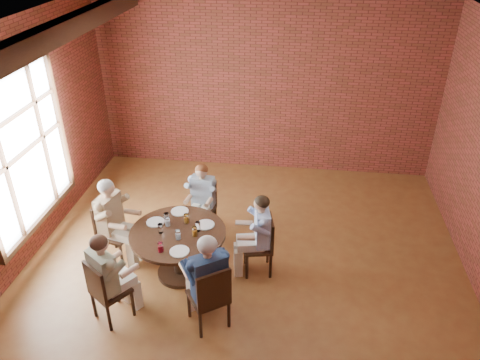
# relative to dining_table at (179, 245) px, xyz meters

# --- Properties ---
(floor) EXTENTS (7.00, 7.00, 0.00)m
(floor) POSITION_rel_dining_table_xyz_m (0.90, 0.00, -0.53)
(floor) COLOR brown
(floor) RESTS_ON ground
(ceiling) EXTENTS (7.00, 7.00, 0.00)m
(ceiling) POSITION_rel_dining_table_xyz_m (0.90, 0.00, 2.87)
(ceiling) COLOR beige
(ceiling) RESTS_ON wall_back
(wall_back) EXTENTS (7.00, 0.00, 7.00)m
(wall_back) POSITION_rel_dining_table_xyz_m (0.90, 3.50, 1.17)
(wall_back) COLOR maroon
(wall_back) RESTS_ON ground
(wall_left) EXTENTS (0.00, 7.00, 7.00)m
(wall_left) POSITION_rel_dining_table_xyz_m (-2.35, 0.00, 1.17)
(wall_left) COLOR maroon
(wall_left) RESTS_ON ground
(ceiling_beam) EXTENTS (0.22, 6.90, 0.26)m
(ceiling_beam) POSITION_rel_dining_table_xyz_m (-1.55, 0.00, 2.74)
(ceiling_beam) COLOR #341E11
(ceiling_beam) RESTS_ON ceiling
(window) EXTENTS (0.10, 2.16, 2.36)m
(window) POSITION_rel_dining_table_xyz_m (-2.28, 0.40, 1.12)
(window) COLOR white
(window) RESTS_ON wall_left
(dining_table) EXTENTS (1.34, 1.34, 0.75)m
(dining_table) POSITION_rel_dining_table_xyz_m (0.00, 0.00, 0.00)
(dining_table) COLOR #341E11
(dining_table) RESTS_ON floor
(chair_a) EXTENTS (0.47, 0.47, 0.90)m
(chair_a) POSITION_rel_dining_table_xyz_m (1.18, 0.24, -0.03)
(chair_a) COLOR #341E11
(chair_a) RESTS_ON floor
(diner_a) EXTENTS (0.69, 0.60, 1.27)m
(diner_a) POSITION_rel_dining_table_xyz_m (1.10, 0.23, 0.11)
(diner_a) COLOR #4262AD
(diner_a) RESTS_ON floor
(chair_b) EXTENTS (0.42, 0.42, 0.88)m
(chair_b) POSITION_rel_dining_table_xyz_m (0.13, 1.12, -0.04)
(chair_b) COLOR #341E11
(chair_b) RESTS_ON floor
(diner_b) EXTENTS (0.53, 0.63, 1.23)m
(diner_b) POSITION_rel_dining_table_xyz_m (0.13, 1.05, 0.09)
(diner_b) COLOR gray
(diner_b) RESTS_ON floor
(chair_c) EXTENTS (0.52, 0.52, 0.94)m
(chair_c) POSITION_rel_dining_table_xyz_m (-1.11, 0.26, -0.02)
(chair_c) COLOR #341E11
(chair_c) RESTS_ON floor
(diner_c) EXTENTS (0.76, 0.67, 1.34)m
(diner_c) POSITION_rel_dining_table_xyz_m (-1.02, 0.24, 0.14)
(diner_c) COLOR brown
(diner_c) RESTS_ON floor
(chair_d) EXTENTS (0.58, 0.58, 0.92)m
(chair_d) POSITION_rel_dining_table_xyz_m (-0.71, -0.98, -0.03)
(chair_d) COLOR #341E11
(chair_d) RESTS_ON floor
(diner_d) EXTENTS (0.78, 0.81, 1.31)m
(diner_d) POSITION_rel_dining_table_xyz_m (-0.66, -0.92, 0.12)
(diner_d) COLOR tan
(diner_d) RESTS_ON floor
(chair_e) EXTENTS (0.62, 0.62, 0.96)m
(chair_e) POSITION_rel_dining_table_xyz_m (0.63, -0.93, -0.01)
(chair_e) COLOR #341E11
(chair_e) RESTS_ON floor
(diner_e) EXTENTS (0.84, 0.87, 1.37)m
(diner_e) POSITION_rel_dining_table_xyz_m (0.58, -0.85, 0.16)
(diner_e) COLOR #1B2C4C
(diner_e) RESTS_ON floor
(plate_a) EXTENTS (0.26, 0.26, 0.01)m
(plate_a) POSITION_rel_dining_table_xyz_m (0.35, 0.21, 0.23)
(plate_a) COLOR white
(plate_a) RESTS_ON dining_table
(plate_b) EXTENTS (0.26, 0.26, 0.01)m
(plate_b) POSITION_rel_dining_table_xyz_m (-0.09, 0.49, 0.23)
(plate_b) COLOR white
(plate_b) RESTS_ON dining_table
(plate_c) EXTENTS (0.26, 0.26, 0.01)m
(plate_c) POSITION_rel_dining_table_xyz_m (-0.37, 0.18, 0.23)
(plate_c) COLOR white
(plate_c) RESTS_ON dining_table
(plate_d) EXTENTS (0.26, 0.26, 0.01)m
(plate_d) POSITION_rel_dining_table_xyz_m (0.13, -0.42, 0.23)
(plate_d) COLOR white
(plate_d) RESTS_ON dining_table
(glass_a) EXTENTS (0.07, 0.07, 0.14)m
(glass_a) POSITION_rel_dining_table_xyz_m (0.27, 0.07, 0.29)
(glass_a) COLOR white
(glass_a) RESTS_ON dining_table
(glass_b) EXTENTS (0.07, 0.07, 0.14)m
(glass_b) POSITION_rel_dining_table_xyz_m (0.07, 0.24, 0.29)
(glass_b) COLOR white
(glass_b) RESTS_ON dining_table
(glass_c) EXTENTS (0.07, 0.07, 0.14)m
(glass_c) POSITION_rel_dining_table_xyz_m (-0.21, 0.22, 0.29)
(glass_c) COLOR white
(glass_c) RESTS_ON dining_table
(glass_d) EXTENTS (0.07, 0.07, 0.14)m
(glass_d) POSITION_rel_dining_table_xyz_m (-0.17, 0.12, 0.29)
(glass_d) COLOR white
(glass_d) RESTS_ON dining_table
(glass_e) EXTENTS (0.07, 0.07, 0.14)m
(glass_e) POSITION_rel_dining_table_xyz_m (-0.23, -0.05, 0.29)
(glass_e) COLOR white
(glass_e) RESTS_ON dining_table
(glass_f) EXTENTS (0.07, 0.07, 0.14)m
(glass_f) POSITION_rel_dining_table_xyz_m (-0.11, -0.45, 0.29)
(glass_f) COLOR white
(glass_f) RESTS_ON dining_table
(glass_g) EXTENTS (0.07, 0.07, 0.14)m
(glass_g) POSITION_rel_dining_table_xyz_m (0.05, -0.16, 0.29)
(glass_g) COLOR white
(glass_g) RESTS_ON dining_table
(glass_h) EXTENTS (0.07, 0.07, 0.14)m
(glass_h) POSITION_rel_dining_table_xyz_m (0.26, -0.05, 0.29)
(glass_h) COLOR white
(glass_h) RESTS_ON dining_table
(smartphone) EXTENTS (0.08, 0.13, 0.01)m
(smartphone) POSITION_rel_dining_table_xyz_m (0.43, -0.33, 0.23)
(smartphone) COLOR black
(smartphone) RESTS_ON dining_table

